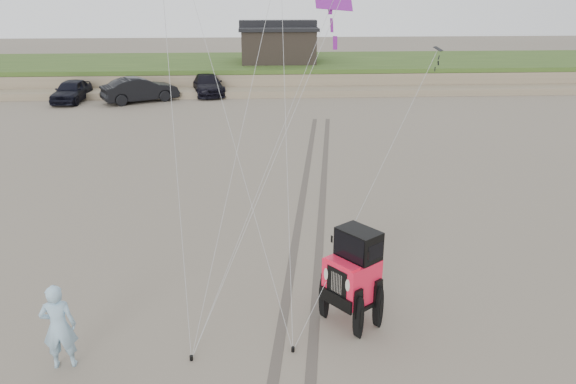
% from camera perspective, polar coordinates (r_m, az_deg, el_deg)
% --- Properties ---
extents(ground, '(160.00, 160.00, 0.00)m').
position_cam_1_polar(ground, '(13.70, -2.90, -14.80)').
color(ground, '#6B6054').
rests_on(ground, ground).
extents(dune_ridge, '(160.00, 14.25, 1.73)m').
position_cam_1_polar(dune_ridge, '(49.21, -3.41, 12.11)').
color(dune_ridge, '#7A6B54').
rests_on(dune_ridge, ground).
extents(cabin, '(6.40, 5.40, 3.35)m').
position_cam_1_polar(cabin, '(48.46, -1.02, 14.89)').
color(cabin, black).
rests_on(cabin, dune_ridge).
extents(truck_a, '(2.11, 4.67, 1.56)m').
position_cam_1_polar(truck_a, '(43.12, -21.15, 9.56)').
color(truck_a, black).
rests_on(truck_a, ground).
extents(truck_b, '(5.49, 4.06, 1.73)m').
position_cam_1_polar(truck_b, '(41.61, -14.81, 10.02)').
color(truck_b, black).
rests_on(truck_b, ground).
extents(truck_c, '(3.24, 5.55, 1.51)m').
position_cam_1_polar(truck_c, '(43.52, -8.22, 10.76)').
color(truck_c, black).
rests_on(truck_c, ground).
extents(jeep, '(5.54, 4.99, 1.95)m').
position_cam_1_polar(jeep, '(13.89, 6.45, -9.58)').
color(jeep, '#FF1A3C').
rests_on(jeep, ground).
extents(man, '(0.79, 0.58, 2.00)m').
position_cam_1_polar(man, '(13.29, -22.27, -12.53)').
color(man, '#86BECF').
rests_on(man, ground).
extents(stake_main, '(0.08, 0.08, 0.12)m').
position_cam_1_polar(stake_main, '(13.21, -9.80, -16.28)').
color(stake_main, black).
rests_on(stake_main, ground).
extents(stake_aux, '(0.08, 0.08, 0.12)m').
position_cam_1_polar(stake_aux, '(13.29, 0.50, -15.70)').
color(stake_aux, black).
rests_on(stake_aux, ground).
extents(tire_tracks, '(5.22, 29.74, 0.01)m').
position_cam_1_polar(tire_tracks, '(20.85, 2.36, -1.84)').
color(tire_tracks, '#4C443D').
rests_on(tire_tracks, ground).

